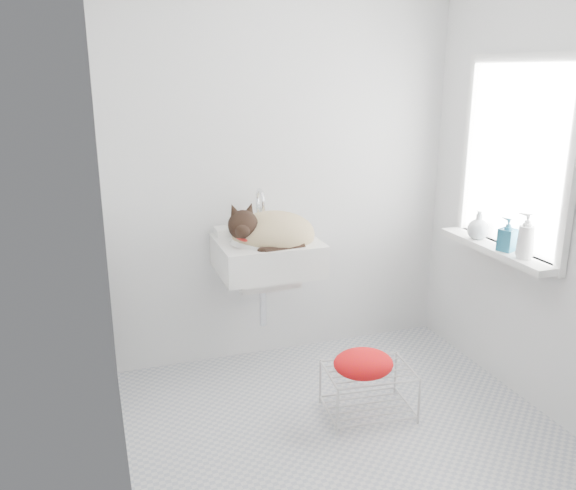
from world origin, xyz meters
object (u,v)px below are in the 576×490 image
object	(u,v)px
sink	(267,240)
cat	(270,234)
bottle_a	(523,258)
bottle_c	(477,239)
wire_rack	(368,389)
bottle_b	(506,251)

from	to	relation	value
sink	cat	xyz separation A→B (m)	(0.01, -0.02, 0.04)
bottle_a	sink	bearing A→B (deg)	146.82
sink	bottle_c	size ratio (longest dim) A/B	3.56
cat	bottle_a	world-z (taller)	cat
wire_rack	bottle_c	world-z (taller)	bottle_c
wire_rack	bottle_b	bearing A→B (deg)	1.05
cat	wire_rack	distance (m)	1.04
sink	bottle_b	xyz separation A→B (m)	(1.19, -0.64, 0.00)
cat	bottle_b	size ratio (longest dim) A/B	2.92
bottle_a	bottle_c	xyz separation A→B (m)	(0.00, 0.40, 0.00)
bottle_b	bottle_c	xyz separation A→B (m)	(0.00, 0.26, 0.00)
cat	bottle_b	world-z (taller)	cat
wire_rack	sink	bearing A→B (deg)	119.78
cat	bottle_a	xyz separation A→B (m)	(1.18, -0.76, -0.04)
bottle_a	bottle_b	size ratio (longest dim) A/B	1.12
cat	bottle_c	bearing A→B (deg)	-7.57
sink	wire_rack	bearing A→B (deg)	-60.22
bottle_a	bottle_c	bearing A→B (deg)	90.00
cat	wire_rack	xyz separation A→B (m)	(0.36, -0.63, -0.74)
wire_rack	bottle_a	distance (m)	1.09
bottle_c	wire_rack	bearing A→B (deg)	-161.47
wire_rack	cat	bearing A→B (deg)	119.79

